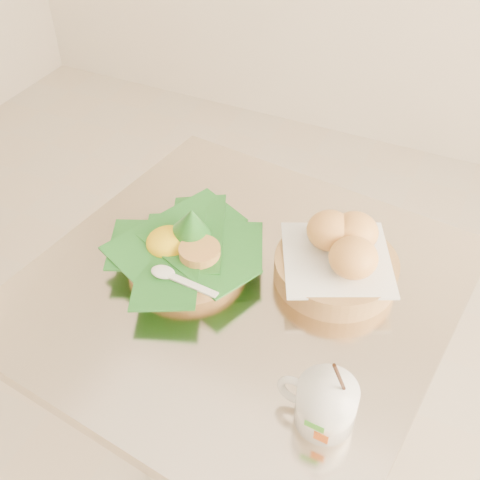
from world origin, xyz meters
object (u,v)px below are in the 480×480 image
at_px(cafe_table, 240,361).
at_px(rice_basket, 186,247).
at_px(bread_basket, 339,257).
at_px(coffee_mug, 325,403).

distance_m(cafe_table, rice_basket, 0.28).
height_order(cafe_table, bread_basket, bread_basket).
height_order(rice_basket, coffee_mug, coffee_mug).
bearing_deg(cafe_table, bread_basket, 31.96).
relative_size(bread_basket, coffee_mug, 1.67).
height_order(rice_basket, bread_basket, rice_basket).
bearing_deg(coffee_mug, rice_basket, 148.81).
xyz_separation_m(cafe_table, rice_basket, (-0.11, 0.01, 0.26)).
relative_size(cafe_table, rice_basket, 2.86).
distance_m(cafe_table, coffee_mug, 0.39).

